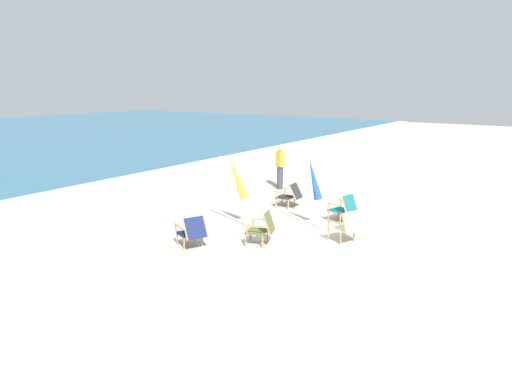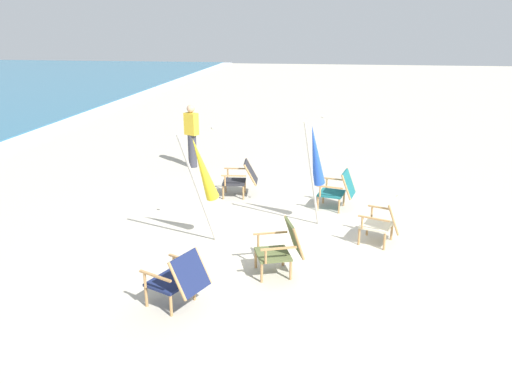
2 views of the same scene
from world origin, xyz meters
name	(u,v)px [view 2 (image 2 of 2)]	position (x,y,z in m)	size (l,w,h in m)	color
ground_plane	(296,236)	(0.00, 0.00, 0.00)	(80.00, 80.00, 0.00)	#B7AF9E
beach_chair_back_right	(283,247)	(-1.40, 0.12, 0.43)	(0.76, 0.81, 0.82)	#515B33
beach_chair_front_right	(242,177)	(2.01, 1.32, 0.42)	(0.64, 0.80, 0.79)	#28282D
beach_chair_back_left	(339,189)	(1.48, -0.75, 0.43)	(0.71, 0.80, 0.81)	#196066
beach_chair_mid_center	(386,221)	(-0.12, -1.50, 0.43)	(0.78, 0.85, 0.81)	beige
beach_chair_front_left	(179,278)	(-2.54, 1.37, 0.42)	(0.83, 0.92, 0.79)	#19234C
umbrella_furled_yellow	(203,170)	(-0.54, 1.52, 1.31)	(0.74, 0.57, 2.01)	#B7B2A8
umbrella_furled_blue	(315,156)	(0.48, -0.27, 1.34)	(0.64, 0.46, 2.06)	#B7B2A8
person_near_chairs	(192,136)	(4.13, 2.99, 0.84)	(0.33, 0.39, 1.63)	#383842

